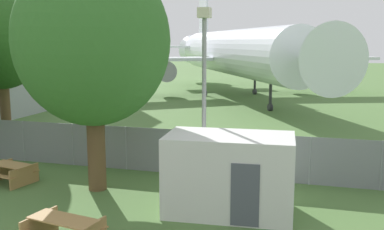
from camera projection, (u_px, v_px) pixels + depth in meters
The scene contains 8 objects.
perimeter_fence at pixel (126, 148), 19.21m from camera, with size 56.07×0.07×1.87m.
airplane at pixel (234, 53), 44.82m from camera, with size 29.19×36.91×13.33m.
portable_cabin at pixel (229, 174), 14.26m from camera, with size 4.14×2.50×2.55m.
picnic_bench_near_cabin at pixel (11, 171), 17.42m from camera, with size 1.88×1.70×0.76m.
picnic_bench_open_grass at pixel (64, 228), 12.05m from camera, with size 2.16×1.73×0.76m.
tree_left_of_cabin at pixel (93, 42), 15.88m from camera, with size 5.52×5.52×8.51m.
tree_far_right at pixel (1, 43), 23.61m from camera, with size 4.52×4.52×7.92m.
light_mast at pixel (204, 78), 16.30m from camera, with size 0.44×0.44×6.64m.
Camera 1 is at (7.82, -6.67, 5.42)m, focal length 42.00 mm.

